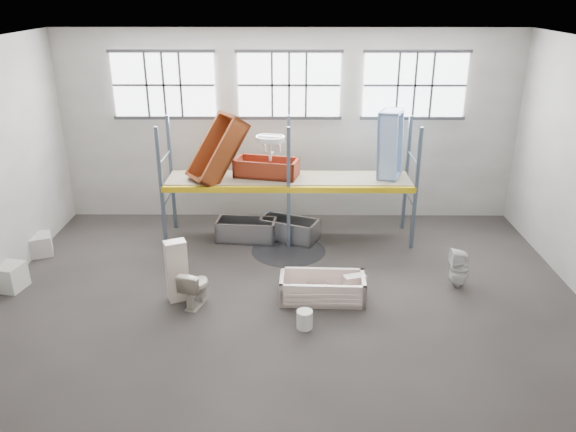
{
  "coord_description": "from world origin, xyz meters",
  "views": [
    {
      "loc": [
        0.09,
        -9.57,
        5.93
      ],
      "look_at": [
        0.0,
        1.5,
        1.4
      ],
      "focal_mm": 35.06,
      "sensor_mm": 36.0,
      "label": 1
    }
  ],
  "objects_px": {
    "rust_tub_flat": "(267,167)",
    "blue_tub_upright": "(390,145)",
    "cistern_tall": "(177,271)",
    "toilet_white": "(459,269)",
    "bucket": "(305,319)",
    "toilet_beige": "(195,287)",
    "steel_tub_left": "(246,230)",
    "carton_near": "(7,277)",
    "bathtub_beige": "(322,288)",
    "steel_tub_right": "(289,229)"
  },
  "relations": [
    {
      "from": "rust_tub_flat",
      "to": "blue_tub_upright",
      "type": "xyz_separation_m",
      "value": [
        2.99,
        -0.0,
        0.57
      ]
    },
    {
      "from": "cistern_tall",
      "to": "toilet_white",
      "type": "bearing_deg",
      "value": -17.64
    },
    {
      "from": "bucket",
      "to": "rust_tub_flat",
      "type": "bearing_deg",
      "value": 101.67
    },
    {
      "from": "toilet_beige",
      "to": "cistern_tall",
      "type": "bearing_deg",
      "value": -10.71
    },
    {
      "from": "toilet_beige",
      "to": "cistern_tall",
      "type": "relative_size",
      "value": 0.61
    },
    {
      "from": "steel_tub_left",
      "to": "carton_near",
      "type": "bearing_deg",
      "value": -152.73
    },
    {
      "from": "bathtub_beige",
      "to": "carton_near",
      "type": "xyz_separation_m",
      "value": [
        -6.61,
        0.38,
        0.02
      ]
    },
    {
      "from": "cistern_tall",
      "to": "toilet_white",
      "type": "relative_size",
      "value": 1.52
    },
    {
      "from": "toilet_beige",
      "to": "steel_tub_left",
      "type": "distance_m",
      "value": 3.21
    },
    {
      "from": "steel_tub_left",
      "to": "cistern_tall",
      "type": "bearing_deg",
      "value": -111.79
    },
    {
      "from": "bucket",
      "to": "carton_near",
      "type": "distance_m",
      "value": 6.4
    },
    {
      "from": "bathtub_beige",
      "to": "toilet_white",
      "type": "bearing_deg",
      "value": 12.4
    },
    {
      "from": "toilet_beige",
      "to": "toilet_white",
      "type": "relative_size",
      "value": 0.93
    },
    {
      "from": "bathtub_beige",
      "to": "rust_tub_flat",
      "type": "distance_m",
      "value": 3.74
    },
    {
      "from": "steel_tub_right",
      "to": "bucket",
      "type": "xyz_separation_m",
      "value": [
        0.32,
        -4.01,
        -0.09
      ]
    },
    {
      "from": "cistern_tall",
      "to": "toilet_white",
      "type": "height_order",
      "value": "cistern_tall"
    },
    {
      "from": "toilet_beige",
      "to": "blue_tub_upright",
      "type": "bearing_deg",
      "value": -124.61
    },
    {
      "from": "bathtub_beige",
      "to": "toilet_beige",
      "type": "xyz_separation_m",
      "value": [
        -2.54,
        -0.24,
        0.14
      ]
    },
    {
      "from": "steel_tub_right",
      "to": "toilet_white",
      "type": "bearing_deg",
      "value": -33.88
    },
    {
      "from": "cistern_tall",
      "to": "steel_tub_right",
      "type": "xyz_separation_m",
      "value": [
        2.23,
        2.99,
        -0.38
      ]
    },
    {
      "from": "blue_tub_upright",
      "to": "bucket",
      "type": "xyz_separation_m",
      "value": [
        -2.12,
        -4.22,
        -2.22
      ]
    },
    {
      "from": "toilet_beige",
      "to": "cistern_tall",
      "type": "distance_m",
      "value": 0.5
    },
    {
      "from": "cistern_tall",
      "to": "bathtub_beige",
      "type": "bearing_deg",
      "value": -22.48
    },
    {
      "from": "carton_near",
      "to": "bucket",
      "type": "bearing_deg",
      "value": -12.99
    },
    {
      "from": "toilet_beige",
      "to": "steel_tub_left",
      "type": "height_order",
      "value": "toilet_beige"
    },
    {
      "from": "bathtub_beige",
      "to": "carton_near",
      "type": "distance_m",
      "value": 6.62
    },
    {
      "from": "carton_near",
      "to": "toilet_white",
      "type": "bearing_deg",
      "value": 0.94
    },
    {
      "from": "steel_tub_right",
      "to": "bathtub_beige",
      "type": "bearing_deg",
      "value": -76.69
    },
    {
      "from": "cistern_tall",
      "to": "rust_tub_flat",
      "type": "xyz_separation_m",
      "value": [
        1.68,
        3.2,
        1.17
      ]
    },
    {
      "from": "toilet_white",
      "to": "steel_tub_right",
      "type": "height_order",
      "value": "toilet_white"
    },
    {
      "from": "bucket",
      "to": "toilet_white",
      "type": "bearing_deg",
      "value": 25.88
    },
    {
      "from": "toilet_white",
      "to": "toilet_beige",
      "type": "bearing_deg",
      "value": -80.42
    },
    {
      "from": "steel_tub_left",
      "to": "rust_tub_flat",
      "type": "bearing_deg",
      "value": 29.16
    },
    {
      "from": "toilet_white",
      "to": "carton_near",
      "type": "relative_size",
      "value": 1.32
    },
    {
      "from": "cistern_tall",
      "to": "toilet_white",
      "type": "distance_m",
      "value": 5.87
    },
    {
      "from": "steel_tub_right",
      "to": "bucket",
      "type": "relative_size",
      "value": 4.06
    },
    {
      "from": "bathtub_beige",
      "to": "toilet_white",
      "type": "relative_size",
      "value": 2.02
    },
    {
      "from": "bucket",
      "to": "steel_tub_left",
      "type": "bearing_deg",
      "value": 109.39
    },
    {
      "from": "bathtub_beige",
      "to": "steel_tub_right",
      "type": "bearing_deg",
      "value": 105.34
    },
    {
      "from": "bucket",
      "to": "bathtub_beige",
      "type": "bearing_deg",
      "value": 70.38
    },
    {
      "from": "steel_tub_left",
      "to": "bucket",
      "type": "xyz_separation_m",
      "value": [
        1.39,
        -3.94,
        -0.09
      ]
    },
    {
      "from": "toilet_white",
      "to": "bathtub_beige",
      "type": "bearing_deg",
      "value": -78.11
    },
    {
      "from": "cistern_tall",
      "to": "blue_tub_upright",
      "type": "height_order",
      "value": "blue_tub_upright"
    },
    {
      "from": "bathtub_beige",
      "to": "steel_tub_left",
      "type": "xyz_separation_m",
      "value": [
        -1.76,
        2.87,
        0.02
      ]
    },
    {
      "from": "blue_tub_upright",
      "to": "rust_tub_flat",
      "type": "bearing_deg",
      "value": 179.92
    },
    {
      "from": "bucket",
      "to": "cistern_tall",
      "type": "bearing_deg",
      "value": 158.13
    },
    {
      "from": "toilet_beige",
      "to": "steel_tub_right",
      "type": "distance_m",
      "value": 3.69
    },
    {
      "from": "rust_tub_flat",
      "to": "bathtub_beige",
      "type": "bearing_deg",
      "value": -68.41
    },
    {
      "from": "toilet_white",
      "to": "steel_tub_right",
      "type": "bearing_deg",
      "value": -122.37
    },
    {
      "from": "steel_tub_left",
      "to": "bucket",
      "type": "relative_size",
      "value": 4.13
    }
  ]
}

